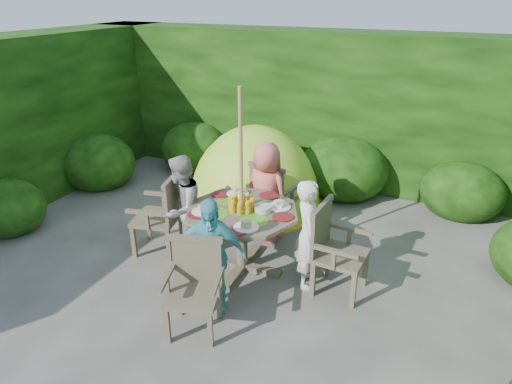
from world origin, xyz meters
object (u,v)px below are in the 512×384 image
at_px(patio_table, 242,220).
at_px(child_front, 210,256).
at_px(garden_chair_left, 163,213).
at_px(garden_chair_back, 273,195).
at_px(parasol_pole, 241,185).
at_px(child_left, 182,208).
at_px(garden_chair_front, 195,285).
at_px(garden_chair_right, 334,248).
at_px(dome_tent, 254,203).
at_px(child_right, 308,234).
at_px(child_back, 266,193).

relative_size(patio_table, child_front, 1.11).
bearing_deg(garden_chair_left, garden_chair_back, 124.17).
relative_size(parasol_pole, garden_chair_back, 2.31).
distance_m(garden_chair_left, child_left, 0.32).
height_order(garden_chair_front, child_front, child_front).
bearing_deg(garden_chair_right, child_left, 96.03).
bearing_deg(dome_tent, child_right, -38.71).
bearing_deg(garden_chair_front, child_front, 71.58).
xyz_separation_m(patio_table, child_right, (0.79, 0.03, -0.02)).
bearing_deg(dome_tent, garden_chair_right, -33.07).
bearing_deg(dome_tent, parasol_pole, -58.73).
height_order(parasol_pole, garden_chair_left, parasol_pole).
bearing_deg(parasol_pole, child_left, -177.57).
height_order(garden_chair_left, child_front, child_front).
bearing_deg(child_front, child_back, 71.45).
bearing_deg(child_right, dome_tent, 17.85).
distance_m(garden_chair_right, child_right, 0.32).
height_order(garden_chair_back, dome_tent, dome_tent).
bearing_deg(child_left, patio_table, 84.59).
distance_m(parasol_pole, child_back, 0.91).
bearing_deg(child_front, dome_tent, 83.88).
distance_m(patio_table, garden_chair_front, 1.12).
bearing_deg(garden_chair_front, parasol_pole, 74.33).
bearing_deg(child_back, garden_chair_back, -68.05).
bearing_deg(patio_table, child_back, 92.76).
relative_size(garden_chair_right, child_back, 0.73).
distance_m(garden_chair_right, dome_tent, 2.47).
distance_m(parasol_pole, garden_chair_back, 1.25).
distance_m(garden_chair_right, child_front, 1.36).
relative_size(patio_table, garden_chair_left, 1.41).
xyz_separation_m(garden_chair_front, child_front, (0.01, 0.30, 0.16)).
bearing_deg(patio_table, parasol_pole, -164.76).
xyz_separation_m(patio_table, dome_tent, (-0.64, 1.73, -0.66)).
bearing_deg(child_left, child_front, 39.51).
distance_m(patio_table, child_left, 0.80).
bearing_deg(garden_chair_left, child_left, 75.70).
bearing_deg(parasol_pole, child_right, 2.43).
bearing_deg(child_left, child_right, 84.51).
bearing_deg(garden_chair_back, child_front, 103.18).
distance_m(child_right, child_back, 1.13).
relative_size(garden_chair_back, garden_chair_front, 1.06).
bearing_deg(child_back, garden_chair_front, 107.79).
relative_size(parasol_pole, garden_chair_right, 2.25).
height_order(garden_chair_right, child_right, child_right).
bearing_deg(child_left, garden_chair_left, -98.79).
bearing_deg(dome_tent, garden_chair_front, -65.75).
relative_size(patio_table, dome_tent, 0.57).
xyz_separation_m(child_front, dome_tent, (-0.67, 2.53, -0.64)).
xyz_separation_m(garden_chair_left, garden_chair_front, (1.12, -1.07, -0.06)).
bearing_deg(child_left, parasol_pole, 84.51).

